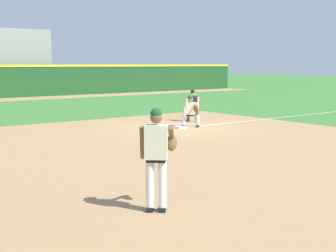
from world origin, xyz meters
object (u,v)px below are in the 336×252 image
at_px(baseball, 188,136).
at_px(pitcher, 157,153).
at_px(first_base_bag, 180,127).
at_px(first_baseman, 191,110).
at_px(umpire, 193,104).

height_order(baseball, pitcher, pitcher).
bearing_deg(first_base_bag, baseball, -121.55).
height_order(first_base_bag, pitcher, pitcher).
bearing_deg(first_baseman, pitcher, -133.01).
height_order(first_base_bag, first_baseman, first_baseman).
distance_m(first_base_bag, pitcher, 10.93).
bearing_deg(baseball, first_baseman, 47.67).
distance_m(baseball, first_baseman, 2.74).
xyz_separation_m(baseball, pitcher, (-5.90, -6.28, 1.02)).
bearing_deg(umpire, first_baseman, -132.25).
relative_size(first_base_bag, umpire, 0.26).
bearing_deg(first_base_bag, pitcher, -130.76).
distance_m(first_base_bag, umpire, 2.50).
bearing_deg(umpire, pitcher, -132.89).
relative_size(first_base_bag, baseball, 5.14).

